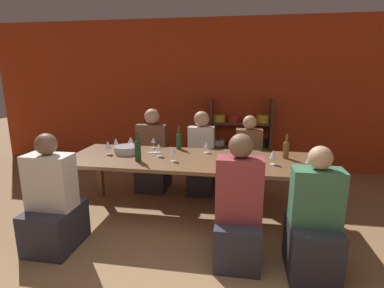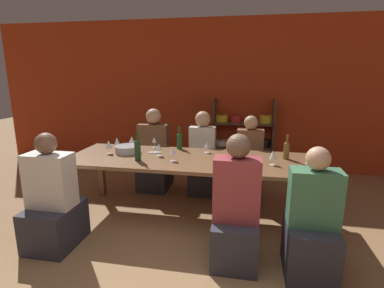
{
  "view_description": "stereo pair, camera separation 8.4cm",
  "coord_description": "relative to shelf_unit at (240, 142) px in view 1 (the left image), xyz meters",
  "views": [
    {
      "loc": [
        0.44,
        -1.7,
        1.74
      ],
      "look_at": [
        -0.14,
        1.78,
        0.91
      ],
      "focal_mm": 28.0,
      "sensor_mm": 36.0,
      "label": 1
    },
    {
      "loc": [
        0.52,
        -1.68,
        1.74
      ],
      "look_at": [
        -0.14,
        1.78,
        0.91
      ],
      "focal_mm": 28.0,
      "sensor_mm": 36.0,
      "label": 2
    }
  ],
  "objects": [
    {
      "name": "wine_glass_white_c",
      "position": [
        -0.19,
        -2.3,
        0.32
      ],
      "size": [
        0.07,
        0.07,
        0.15
      ],
      "color": "white",
      "rests_on": "dining_table"
    },
    {
      "name": "wine_glass_white_d",
      "position": [
        -1.62,
        -1.93,
        0.33
      ],
      "size": [
        0.08,
        0.08,
        0.17
      ],
      "color": "white",
      "rests_on": "dining_table"
    },
    {
      "name": "wine_glass_red_e",
      "position": [
        0.37,
        -2.04,
        0.33
      ],
      "size": [
        0.08,
        0.08,
        0.17
      ],
      "color": "white",
      "rests_on": "dining_table"
    },
    {
      "name": "wine_bottle_dark",
      "position": [
        0.54,
        -1.77,
        0.33
      ],
      "size": [
        0.07,
        0.07,
        0.29
      ],
      "color": "brown",
      "rests_on": "dining_table"
    },
    {
      "name": "shelf_unit",
      "position": [
        0.0,
        0.0,
        0.0
      ],
      "size": [
        1.07,
        0.3,
        1.3
      ],
      "color": "#4C3828",
      "rests_on": "ground_plane"
    },
    {
      "name": "person_far_a",
      "position": [
        0.13,
        -1.17,
        -0.11
      ],
      "size": [
        0.36,
        0.46,
        1.18
      ],
      "rotation": [
        0.0,
        0.0,
        3.14
      ],
      "color": "#2D2D38",
      "rests_on": "ground_plane"
    },
    {
      "name": "dining_table",
      "position": [
        -0.57,
        -1.95,
        0.15
      ],
      "size": [
        2.95,
        1.01,
        0.76
      ],
      "color": "brown",
      "rests_on": "ground_plane"
    },
    {
      "name": "person_far_c",
      "position": [
        -0.55,
        -1.13,
        -0.08
      ],
      "size": [
        0.37,
        0.46,
        1.22
      ],
      "rotation": [
        0.0,
        0.0,
        3.14
      ],
      "color": "#2D2D38",
      "rests_on": "ground_plane"
    },
    {
      "name": "person_near_c",
      "position": [
        0.66,
        -2.81,
        -0.12
      ],
      "size": [
        0.42,
        0.52,
        1.16
      ],
      "color": "#2D2D38",
      "rests_on": "ground_plane"
    },
    {
      "name": "wine_glass_white_b",
      "position": [
        -0.97,
        -1.92,
        0.33
      ],
      "size": [
        0.08,
        0.08,
        0.16
      ],
      "color": "white",
      "rests_on": "dining_table"
    },
    {
      "name": "wall_back_red",
      "position": [
        -0.43,
        0.2,
        0.81
      ],
      "size": [
        8.8,
        0.06,
        2.7
      ],
      "color": "#B23819",
      "rests_on": "ground_plane"
    },
    {
      "name": "wine_glass_red_d",
      "position": [
        -1.62,
        -1.68,
        0.32
      ],
      "size": [
        0.07,
        0.07,
        0.15
      ],
      "color": "white",
      "rests_on": "dining_table"
    },
    {
      "name": "person_far_b",
      "position": [
        -1.3,
        -1.08,
        -0.09
      ],
      "size": [
        0.45,
        0.56,
        1.24
      ],
      "rotation": [
        0.0,
        0.0,
        3.14
      ],
      "color": "#2D2D38",
      "rests_on": "ground_plane"
    },
    {
      "name": "wine_glass_red_c",
      "position": [
        -0.42,
        -1.66,
        0.32
      ],
      "size": [
        0.07,
        0.07,
        0.14
      ],
      "color": "white",
      "rests_on": "dining_table"
    },
    {
      "name": "wine_glass_empty_a",
      "position": [
        -1.15,
        -1.53,
        0.32
      ],
      "size": [
        0.06,
        0.06,
        0.14
      ],
      "color": "white",
      "rests_on": "dining_table"
    },
    {
      "name": "wine_bottle_amber",
      "position": [
        -0.81,
        -1.52,
        0.34
      ],
      "size": [
        0.07,
        0.07,
        0.3
      ],
      "color": "#1E4C23",
      "rests_on": "dining_table"
    },
    {
      "name": "wine_glass_red_b",
      "position": [
        -0.75,
        -2.1,
        0.33
      ],
      "size": [
        0.07,
        0.07,
        0.16
      ],
      "color": "white",
      "rests_on": "dining_table"
    },
    {
      "name": "wine_glass_red_a",
      "position": [
        -1.46,
        -1.55,
        0.32
      ],
      "size": [
        0.08,
        0.08,
        0.15
      ],
      "color": "white",
      "rests_on": "dining_table"
    },
    {
      "name": "wine_bottle_green",
      "position": [
        -1.15,
        -2.17,
        0.35
      ],
      "size": [
        0.07,
        0.07,
        0.35
      ],
      "color": "#19381E",
      "rests_on": "dining_table"
    },
    {
      "name": "mixing_bowl",
      "position": [
        -1.41,
        -1.85,
        0.27
      ],
      "size": [
        0.32,
        0.32,
        0.09
      ],
      "color": "#B7BABC",
      "rests_on": "dining_table"
    },
    {
      "name": "wine_glass_white_a",
      "position": [
        0.7,
        -2.24,
        0.34
      ],
      "size": [
        0.07,
        0.07,
        0.17
      ],
      "color": "white",
      "rests_on": "dining_table"
    },
    {
      "name": "person_near_a",
      "position": [
        -1.82,
        -2.82,
        -0.12
      ],
      "size": [
        0.45,
        0.56,
        1.19
      ],
      "color": "#2D2D38",
      "rests_on": "ground_plane"
    },
    {
      "name": "cell_phone",
      "position": [
        -1.06,
        -1.79,
        0.22
      ],
      "size": [
        0.16,
        0.1,
        0.01
      ],
      "color": "silver",
      "rests_on": "dining_table"
    },
    {
      "name": "person_near_b",
      "position": [
        0.01,
        -2.76,
        -0.09
      ],
      "size": [
        0.42,
        0.52,
        1.23
      ],
      "color": "#2D2D38",
      "rests_on": "ground_plane"
    }
  ]
}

